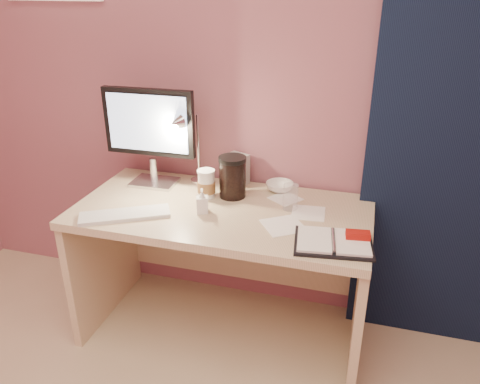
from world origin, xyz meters
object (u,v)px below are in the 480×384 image
(lotion_bottle, at_px, (202,201))
(keyboard, at_px, (125,215))
(product_box, at_px, (237,169))
(planner, at_px, (335,241))
(bowl, at_px, (280,187))
(desk_lamp, at_px, (197,143))
(dark_jar, at_px, (232,179))
(monitor, at_px, (150,129))
(desk, at_px, (227,242))
(coffee_cup, at_px, (206,185))
(clear_cup, at_px, (291,197))

(lotion_bottle, bearing_deg, keyboard, -157.18)
(keyboard, xyz_separation_m, product_box, (0.39, 0.51, 0.07))
(keyboard, xyz_separation_m, planner, (0.95, 0.01, 0.00))
(bowl, distance_m, desk_lamp, 0.48)
(keyboard, distance_m, dark_jar, 0.55)
(monitor, distance_m, keyboard, 0.49)
(desk, relative_size, dark_jar, 7.50)
(monitor, xyz_separation_m, keyboard, (0.03, -0.38, -0.30))
(coffee_cup, xyz_separation_m, bowl, (0.33, 0.18, -0.05))
(planner, bearing_deg, product_box, 131.40)
(planner, height_order, dark_jar, dark_jar)
(bowl, relative_size, lotion_bottle, 1.20)
(bowl, bearing_deg, planner, -54.89)
(product_box, bearing_deg, keyboard, -104.24)
(clear_cup, bearing_deg, desk_lamp, 169.55)
(coffee_cup, distance_m, product_box, 0.23)
(planner, relative_size, clear_cup, 2.79)
(desk, distance_m, product_box, 0.39)
(monitor, relative_size, planner, 1.48)
(desk, distance_m, planner, 0.65)
(bowl, height_order, product_box, product_box)
(monitor, bearing_deg, lotion_bottle, -34.91)
(dark_jar, xyz_separation_m, product_box, (-0.02, 0.16, -0.01))
(monitor, xyz_separation_m, clear_cup, (0.75, -0.10, -0.24))
(planner, height_order, product_box, product_box)
(keyboard, bearing_deg, clear_cup, -7.50)
(monitor, relative_size, keyboard, 1.25)
(desk, distance_m, clear_cup, 0.42)
(keyboard, distance_m, desk_lamp, 0.50)
(clear_cup, distance_m, product_box, 0.40)
(dark_jar, bearing_deg, desk, -96.41)
(monitor, height_order, clear_cup, monitor)
(coffee_cup, bearing_deg, desk_lamp, 133.53)
(desk, height_order, clear_cup, clear_cup)
(desk_lamp, bearing_deg, lotion_bottle, -47.98)
(monitor, bearing_deg, coffee_cup, -14.84)
(lotion_bottle, bearing_deg, coffee_cup, 102.85)
(coffee_cup, relative_size, dark_jar, 0.77)
(lotion_bottle, xyz_separation_m, product_box, (0.06, 0.37, 0.02))
(keyboard, relative_size, clear_cup, 3.30)
(monitor, bearing_deg, keyboard, -85.59)
(clear_cup, relative_size, bowl, 0.88)
(product_box, bearing_deg, clear_cup, -10.99)
(desk_lamp, bearing_deg, dark_jar, 9.13)
(bowl, height_order, dark_jar, dark_jar)
(monitor, height_order, lotion_bottle, monitor)
(lotion_bottle, relative_size, dark_jar, 0.63)
(clear_cup, bearing_deg, planner, -48.84)
(coffee_cup, relative_size, desk_lamp, 0.36)
(keyboard, height_order, lotion_bottle, lotion_bottle)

